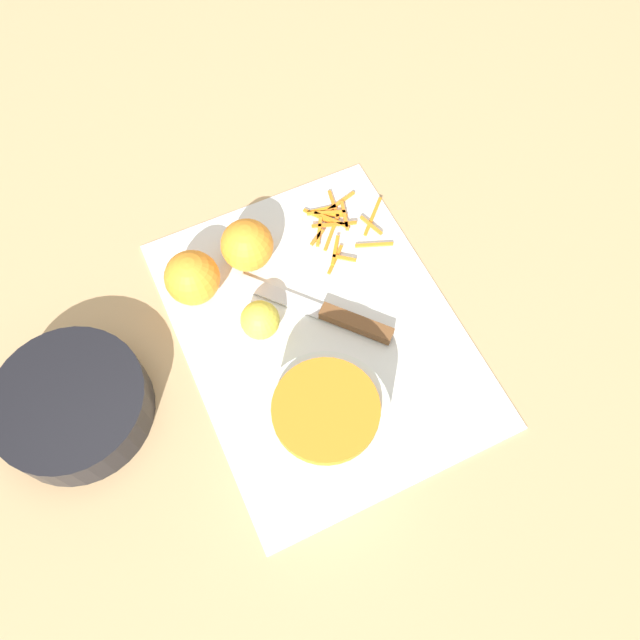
# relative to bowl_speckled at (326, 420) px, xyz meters

# --- Properties ---
(ground_plane) EXTENTS (4.00, 4.00, 0.00)m
(ground_plane) POSITION_rel_bowl_speckled_xyz_m (0.13, -0.06, -0.05)
(ground_plane) COLOR tan
(cutting_board) EXTENTS (0.48, 0.36, 0.01)m
(cutting_board) POSITION_rel_bowl_speckled_xyz_m (0.13, -0.06, -0.05)
(cutting_board) COLOR silver
(cutting_board) RESTS_ON ground_plane
(bowl_speckled) EXTENTS (0.15, 0.15, 0.09)m
(bowl_speckled) POSITION_rel_bowl_speckled_xyz_m (0.00, 0.00, 0.00)
(bowl_speckled) COLOR silver
(bowl_speckled) RESTS_ON cutting_board
(bowl_dark) EXTENTS (0.19, 0.19, 0.06)m
(bowl_dark) POSITION_rel_bowl_speckled_xyz_m (0.16, 0.28, -0.02)
(bowl_dark) COLOR black
(bowl_dark) RESTS_ON ground_plane
(knife) EXTENTS (0.19, 0.17, 0.02)m
(knife) POSITION_rel_bowl_speckled_xyz_m (0.13, -0.09, -0.04)
(knife) COLOR brown
(knife) RESTS_ON cutting_board
(orange_left) EXTENTS (0.07, 0.07, 0.07)m
(orange_left) POSITION_rel_bowl_speckled_xyz_m (0.28, -0.01, -0.01)
(orange_left) COLOR orange
(orange_left) RESTS_ON cutting_board
(orange_right) EXTENTS (0.08, 0.08, 0.08)m
(orange_right) POSITION_rel_bowl_speckled_xyz_m (0.26, 0.08, -0.01)
(orange_right) COLOR orange
(orange_right) RESTS_ON cutting_board
(lemon) EXTENTS (0.05, 0.05, 0.05)m
(lemon) POSITION_rel_bowl_speckled_xyz_m (0.17, 0.02, -0.02)
(lemon) COLOR gold
(lemon) RESTS_ON cutting_board
(peel_pile) EXTENTS (0.14, 0.14, 0.01)m
(peel_pile) POSITION_rel_bowl_speckled_xyz_m (0.28, -0.15, -0.04)
(peel_pile) COLOR orange
(peel_pile) RESTS_ON cutting_board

